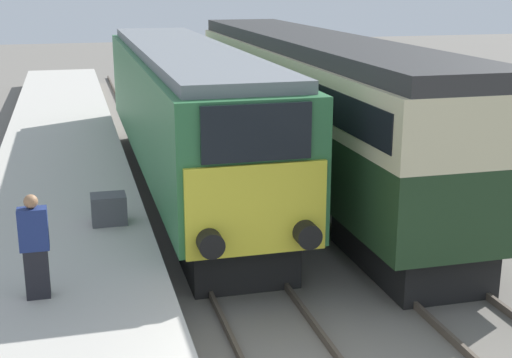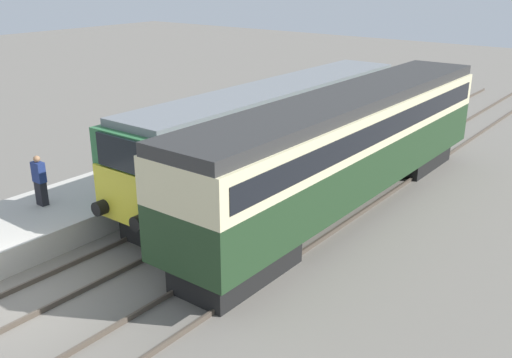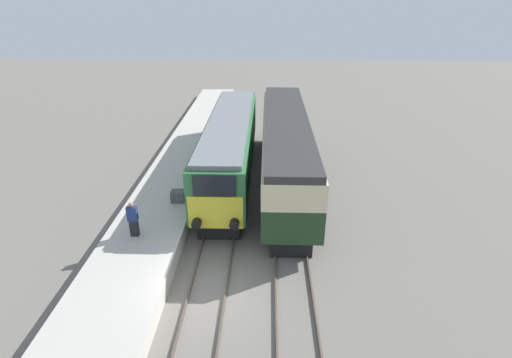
{
  "view_description": "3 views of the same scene",
  "coord_description": "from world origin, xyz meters",
  "px_view_note": "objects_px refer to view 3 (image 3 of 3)",
  "views": [
    {
      "loc": [
        -2.94,
        -7.7,
        5.6
      ],
      "look_at": [
        0.0,
        3.51,
        2.34
      ],
      "focal_mm": 50.0,
      "sensor_mm": 36.0,
      "label": 1
    },
    {
      "loc": [
        12.31,
        -6.21,
        8.0
      ],
      "look_at": [
        1.7,
        7.51,
        1.6
      ],
      "focal_mm": 40.0,
      "sensor_mm": 36.0,
      "label": 2
    },
    {
      "loc": [
        2.26,
        -12.01,
        10.75
      ],
      "look_at": [
        1.7,
        7.51,
        1.6
      ],
      "focal_mm": 28.0,
      "sensor_mm": 36.0,
      "label": 3
    }
  ],
  "objects_px": {
    "passenger_carriage": "(286,145)",
    "person_on_platform": "(133,219)",
    "locomotive": "(230,146)",
    "luggage_crate": "(178,196)"
  },
  "relations": [
    {
      "from": "luggage_crate",
      "to": "passenger_carriage",
      "type": "bearing_deg",
      "value": 35.47
    },
    {
      "from": "locomotive",
      "to": "luggage_crate",
      "type": "height_order",
      "value": "locomotive"
    },
    {
      "from": "person_on_platform",
      "to": "luggage_crate",
      "type": "bearing_deg",
      "value": 68.62
    },
    {
      "from": "locomotive",
      "to": "luggage_crate",
      "type": "distance_m",
      "value": 5.31
    },
    {
      "from": "person_on_platform",
      "to": "passenger_carriage",
      "type": "bearing_deg",
      "value": 46.39
    },
    {
      "from": "passenger_carriage",
      "to": "person_on_platform",
      "type": "xyz_separation_m",
      "value": [
        -7.03,
        -7.38,
        -0.87
      ]
    },
    {
      "from": "passenger_carriage",
      "to": "luggage_crate",
      "type": "height_order",
      "value": "passenger_carriage"
    },
    {
      "from": "passenger_carriage",
      "to": "luggage_crate",
      "type": "distance_m",
      "value": 7.19
    },
    {
      "from": "locomotive",
      "to": "passenger_carriage",
      "type": "bearing_deg",
      "value": -9.19
    },
    {
      "from": "locomotive",
      "to": "passenger_carriage",
      "type": "height_order",
      "value": "passenger_carriage"
    }
  ]
}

